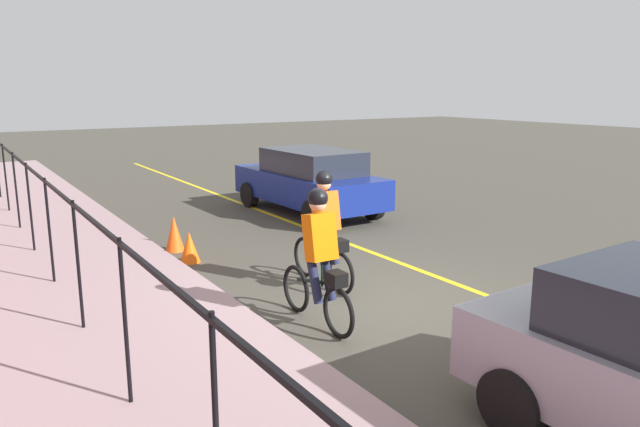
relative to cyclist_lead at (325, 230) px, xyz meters
name	(u,v)px	position (x,y,z in m)	size (l,w,h in m)	color
ground_plane	(376,304)	(-1.04, -0.20, -0.91)	(80.00, 80.00, 0.00)	#423F36
lane_line_centre	(456,284)	(-1.04, -1.80, -0.91)	(36.00, 0.12, 0.01)	yellow
sidewalk	(140,355)	(-1.04, 3.20, -0.84)	(40.00, 3.20, 0.15)	gray
iron_fence	(75,232)	(-0.04, 3.60, 0.45)	(21.11, 0.04, 1.60)	black
cyclist_lead	(325,230)	(0.00, 0.00, 0.00)	(1.71, 0.36, 1.83)	black
cyclist_follow	(319,259)	(-1.28, 0.92, 0.00)	(1.71, 0.36, 1.83)	black
patrol_sedan	(309,180)	(4.82, -2.69, -0.09)	(4.44, 2.01, 1.58)	navy
traffic_cone_near	(174,234)	(3.26, 1.28, -0.57)	(0.36, 0.36, 0.68)	#E95113
traffic_cone_far	(190,247)	(2.38, 1.31, -0.63)	(0.36, 0.36, 0.56)	#EC580D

